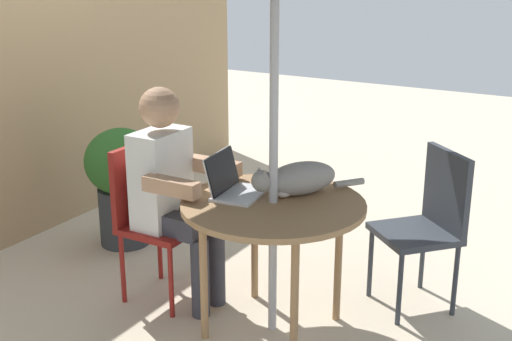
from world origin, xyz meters
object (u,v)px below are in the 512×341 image
chair_occupied (151,209)px  laptop (231,182)px  chair_empty (429,217)px  person_seated (172,185)px  cat (297,179)px  patio_table (273,214)px  potted_plant_by_chair (122,178)px

chair_occupied → laptop: bearing=-90.2°
chair_empty → person_seated: (-0.67, 1.25, 0.17)m
chair_empty → cat: size_ratio=1.63×
patio_table → cat: size_ratio=1.70×
chair_empty → laptop: 1.12m
laptop → potted_plant_by_chair: bearing=67.4°
patio_table → potted_plant_by_chair: (0.49, 1.42, -0.18)m
chair_empty → person_seated: person_seated is taller
chair_empty → laptop: (-0.67, 0.86, 0.25)m
chair_occupied → cat: bearing=-79.5°
chair_occupied → chair_empty: same height
cat → patio_table: bearing=161.5°
cat → potted_plant_by_chair: bearing=77.4°
laptop → potted_plant_by_chair: size_ratio=0.40×
chair_empty → chair_occupied: bearing=115.6°
patio_table → laptop: (-0.00, 0.25, 0.13)m
chair_empty → laptop: size_ratio=2.74×
potted_plant_by_chair → patio_table: bearing=-108.9°
chair_occupied → cat: chair_occupied is taller
patio_table → cat: 0.22m
chair_occupied → chair_empty: size_ratio=1.00×
chair_empty → person_seated: size_ratio=0.73×
person_seated → laptop: 0.39m
potted_plant_by_chair → chair_empty: bearing=-84.7°
chair_empty → potted_plant_by_chair: chair_empty is taller
laptop → cat: bearing=-62.2°
patio_table → chair_occupied: (0.00, 0.79, -0.12)m
laptop → potted_plant_by_chair: laptop is taller
cat → potted_plant_by_chair: size_ratio=0.68×
person_seated → cat: 0.71m
person_seated → chair_empty: bearing=-61.6°
chair_empty → potted_plant_by_chair: size_ratio=1.11×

